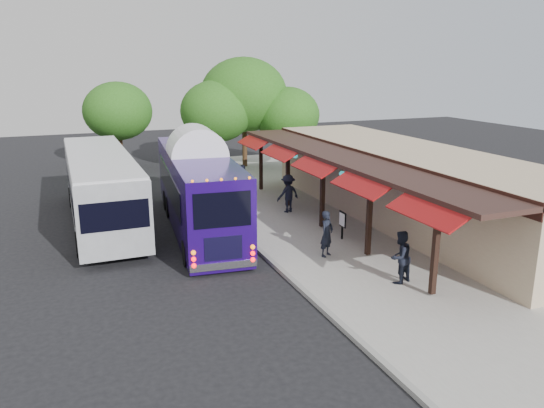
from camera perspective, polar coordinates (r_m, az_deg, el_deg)
name	(u,v)px	position (r m, az deg, el deg)	size (l,w,h in m)	color
ground	(280,273)	(20.01, 0.88, -7.43)	(90.00, 90.00, 0.00)	black
sidewalk	(344,226)	(25.46, 7.80, -2.40)	(10.00, 40.00, 0.15)	#9E9B93
curb	(246,239)	(23.50, -2.79, -3.77)	(0.20, 40.00, 0.16)	gray
station_shelter	(406,184)	(26.80, 14.25, 2.08)	(8.15, 20.00, 3.60)	tan
coach_bus	(198,186)	(24.79, -7.97, 1.90)	(3.73, 12.25, 3.86)	#220862
city_bus	(101,185)	(26.76, -17.94, 1.92)	(2.88, 12.85, 3.45)	gray
ped_a	(327,234)	(21.08, 5.92, -3.20)	(0.68, 0.44, 1.85)	black
ped_b	(400,257)	(19.01, 13.61, -5.57)	(0.92, 0.71, 1.89)	black
ped_c	(243,181)	(30.16, -3.10, 2.48)	(1.11, 0.46, 1.89)	black
ped_d	(288,193)	(27.13, 1.73, 1.14)	(1.26, 0.73, 1.96)	black
sign_board	(342,221)	(23.17, 7.59, -1.80)	(0.08, 0.56, 1.23)	black
tree_left	(217,111)	(37.64, -5.97, 9.89)	(5.05, 5.05, 6.46)	#382314
tree_mid	(244,95)	(38.92, -3.03, 11.64)	(6.26, 6.26, 8.01)	#382314
tree_right	(287,115)	(38.39, 1.62, 9.55)	(4.66, 4.66, 5.96)	#382314
tree_far	(118,111)	(40.37, -16.25, 9.57)	(4.93, 4.93, 6.31)	#382314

